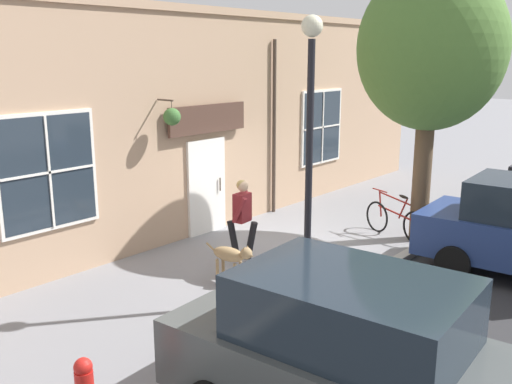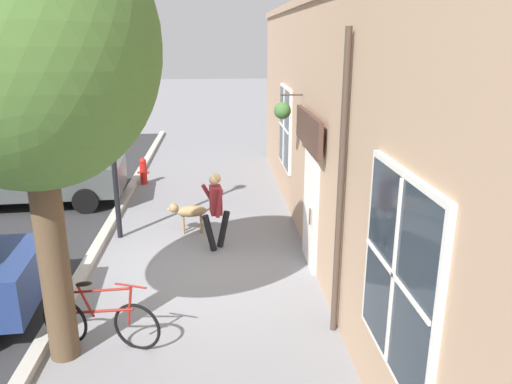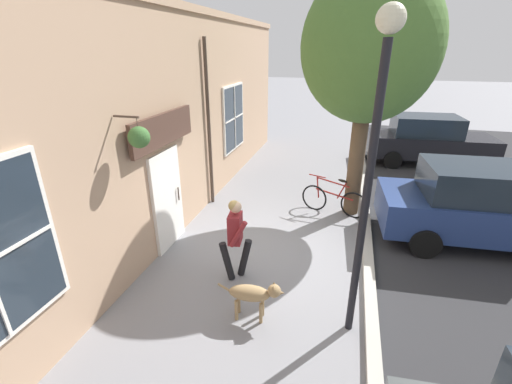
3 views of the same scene
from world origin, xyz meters
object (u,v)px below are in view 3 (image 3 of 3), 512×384
Objects in this scene: dog_on_leash at (254,294)px; street_lamp at (374,142)px; pedestrian_walking at (235,233)px; street_tree_by_curb at (372,50)px; leaning_bicycle at (334,200)px; parked_car_far_end at (428,140)px; parked_car_mid_block at (484,206)px.

dog_on_leash is 2.88m from street_lamp.
street_tree_by_curb is at bearing 58.58° from pedestrian_walking.
street_tree_by_curb is 4.29m from street_lamp.
leaning_bicycle is at bearing 63.78° from pedestrian_walking.
parked_car_far_end is (2.54, 4.99, -3.06)m from street_tree_by_curb.
parked_car_far_end reaches higher than dog_on_leash.
pedestrian_walking is 0.36× the size of parked_car_far_end.
parked_car_far_end is at bearing 74.45° from street_lamp.
pedestrian_walking is at bearing -151.17° from parked_car_mid_block.
street_lamp is at bearing 7.19° from dog_on_leash.
leaning_bicycle reaches higher than dog_on_leash.
parked_car_far_end is 0.99× the size of street_lamp.
street_tree_by_curb is 6.38m from parked_car_far_end.
pedestrian_walking is 5.40m from parked_car_mid_block.
leaning_bicycle is 0.38× the size of parked_car_mid_block.
pedestrian_walking is 2.98m from street_lamp.
dog_on_leash is (0.60, -0.95, -0.46)m from pedestrian_walking.
pedestrian_walking is 1.49× the size of dog_on_leash.
pedestrian_walking is at bearing -116.22° from leaning_bicycle.
parked_car_mid_block is at bearing -16.92° from street_tree_by_curb.
parked_car_far_end reaches higher than leaning_bicycle.
pedestrian_walking is at bearing 159.73° from street_lamp.
parked_car_mid_block is (2.65, -0.80, -3.06)m from street_tree_by_curb.
parked_car_mid_block reaches higher than leaning_bicycle.
street_tree_by_curb is 3.60m from leaning_bicycle.
street_lamp is at bearing -20.27° from pedestrian_walking.
street_tree_by_curb is 1.28× the size of street_lamp.
parked_car_far_end is (3.03, 5.17, 0.50)m from leaning_bicycle.
dog_on_leash is 4.29m from leaning_bicycle.
parked_car_far_end is at bearing 63.01° from street_tree_by_curb.
pedestrian_walking is 0.36× the size of parked_car_mid_block.
street_tree_by_curb is 1.29× the size of parked_car_far_end.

